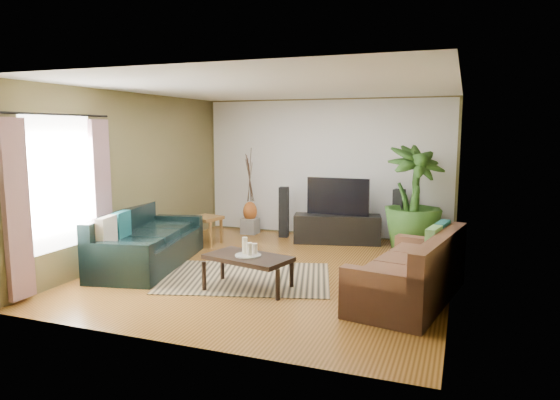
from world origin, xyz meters
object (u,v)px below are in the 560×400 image
at_px(potted_plant, 413,198).
at_px(side_table, 206,231).
at_px(sofa_right, 409,266).
at_px(vase, 250,211).
at_px(tv_stand, 337,229).
at_px(speaker_right, 398,217).
at_px(pedestal, 250,226).
at_px(speaker_left, 284,212).
at_px(coffee_table, 248,272).
at_px(sofa_left, 149,238).
at_px(television, 338,196).

xyz_separation_m(potted_plant, side_table, (-3.59, -0.94, -0.65)).
bearing_deg(sofa_right, vase, -119.79).
xyz_separation_m(sofa_right, side_table, (-3.82, 1.77, -0.16)).
bearing_deg(tv_stand, speaker_right, 4.74).
relative_size(tv_stand, pedestal, 5.10).
height_order(speaker_left, pedestal, speaker_left).
relative_size(coffee_table, tv_stand, 0.70).
bearing_deg(vase, side_table, -106.77).
bearing_deg(coffee_table, side_table, 144.58).
bearing_deg(speaker_right, side_table, -147.08).
bearing_deg(tv_stand, side_table, -169.49).
height_order(sofa_left, sofa_right, same).
bearing_deg(tv_stand, coffee_table, -111.46).
bearing_deg(side_table, speaker_left, 45.54).
height_order(pedestal, vase, vase).
xyz_separation_m(pedestal, side_table, (-0.36, -1.20, 0.11)).
relative_size(speaker_left, side_table, 1.87).
height_order(vase, side_table, vase).
relative_size(television, speaker_right, 1.15).
height_order(tv_stand, speaker_left, speaker_left).
distance_m(sofa_left, side_table, 1.55).
relative_size(speaker_right, vase, 2.54).
xyz_separation_m(speaker_right, potted_plant, (0.29, -0.39, 0.41)).
bearing_deg(vase, sofa_left, -100.60).
xyz_separation_m(television, speaker_left, (-1.11, 0.13, -0.38)).
xyz_separation_m(television, side_table, (-2.23, -1.00, -0.61)).
distance_m(coffee_table, side_table, 2.75).
xyz_separation_m(sofa_right, vase, (-3.46, 2.97, 0.03)).
relative_size(sofa_right, tv_stand, 1.31).
relative_size(sofa_right, television, 1.79).
xyz_separation_m(sofa_left, pedestal, (0.51, 2.73, -0.27)).
distance_m(tv_stand, pedestal, 1.88).
bearing_deg(side_table, television, 24.22).
distance_m(sofa_left, pedestal, 2.79).
distance_m(sofa_left, sofa_right, 3.98).
bearing_deg(tv_stand, television, 76.71).
height_order(tv_stand, television, television).
distance_m(coffee_table, speaker_right, 3.76).
distance_m(potted_plant, side_table, 3.77).
relative_size(sofa_left, tv_stand, 1.47).
bearing_deg(sofa_left, side_table, -17.36).
bearing_deg(television, coffee_table, -98.12).
xyz_separation_m(sofa_right, television, (-1.59, 2.77, 0.45)).
distance_m(speaker_left, side_table, 1.61).
xyz_separation_m(television, vase, (-1.87, 0.20, -0.42)).
bearing_deg(pedestal, coffee_table, -66.60).
distance_m(speaker_left, pedestal, 0.83).
bearing_deg(potted_plant, coffee_table, -120.67).
distance_m(sofa_left, vase, 2.78).
bearing_deg(sofa_right, potted_plant, -164.31).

